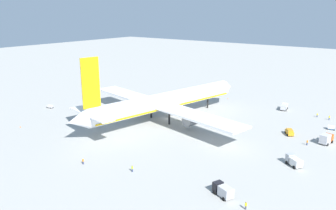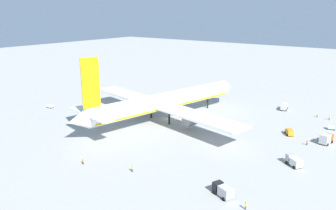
# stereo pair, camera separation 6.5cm
# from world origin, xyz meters

# --- Properties ---
(ground_plane) EXTENTS (600.00, 600.00, 0.00)m
(ground_plane) POSITION_xyz_m (0.00, 0.00, 0.00)
(ground_plane) COLOR #9E9E99
(airliner) EXTENTS (77.29, 74.66, 26.22)m
(airliner) POSITION_xyz_m (-1.34, 0.35, 7.06)
(airliner) COLOR white
(airliner) RESTS_ON ground
(service_truck_0) EXTENTS (3.88, 5.43, 2.68)m
(service_truck_0) POSITION_xyz_m (-36.50, -43.45, 1.51)
(service_truck_0) COLOR black
(service_truck_0) RESTS_ON ground
(service_truck_1) EXTENTS (5.56, 3.14, 2.34)m
(service_truck_1) POSITION_xyz_m (39.36, -31.44, 1.30)
(service_truck_1) COLOR white
(service_truck_1) RESTS_ON ground
(service_truck_2) EXTENTS (4.36, 5.02, 2.77)m
(service_truck_2) POSITION_xyz_m (-11.61, -51.18, 1.43)
(service_truck_2) COLOR #999EA5
(service_truck_2) RESTS_ON ground
(service_truck_3) EXTENTS (5.53, 3.39, 3.16)m
(service_truck_3) POSITION_xyz_m (10.18, -54.25, 1.69)
(service_truck_3) COLOR #BF4C14
(service_truck_3) RESTS_ON ground
(service_van) EXTENTS (4.59, 3.91, 1.97)m
(service_van) POSITION_xyz_m (11.12, -42.76, 1.03)
(service_van) COLOR orange
(service_van) RESTS_ON ground
(baggage_cart_0) EXTENTS (1.96, 3.38, 1.45)m
(baggage_cart_0) POSITION_xyz_m (25.02, -52.63, 0.79)
(baggage_cart_0) COLOR #26598C
(baggage_cart_0) RESTS_ON ground
(baggage_cart_1) EXTENTS (1.98, 3.48, 1.32)m
(baggage_cart_1) POSITION_xyz_m (-17.66, 48.67, 0.73)
(baggage_cart_1) COLOR #595B60
(baggage_cart_1) RESTS_ON ground
(ground_worker_0) EXTENTS (0.47, 0.47, 1.75)m
(ground_worker_0) POSITION_xyz_m (-38.24, -49.71, 0.89)
(ground_worker_0) COLOR #3F3F47
(ground_worker_0) RESTS_ON ground
(ground_worker_1) EXTENTS (0.47, 0.47, 1.78)m
(ground_worker_1) POSITION_xyz_m (35.94, -49.65, 0.91)
(ground_worker_1) COLOR navy
(ground_worker_1) RESTS_ON ground
(ground_worker_2) EXTENTS (0.56, 0.56, 1.75)m
(ground_worker_2) POSITION_xyz_m (-39.92, -19.34, 0.89)
(ground_worker_2) COLOR navy
(ground_worker_2) RESTS_ON ground
(ground_worker_3) EXTENTS (0.56, 0.56, 1.68)m
(ground_worker_3) POSITION_xyz_m (-44.62, -5.79, 0.85)
(ground_worker_3) COLOR navy
(ground_worker_3) RESTS_ON ground
(ground_worker_4) EXTENTS (0.41, 0.41, 1.67)m
(ground_worker_4) POSITION_xyz_m (36.96, -45.11, 0.85)
(ground_worker_4) COLOR navy
(ground_worker_4) RESTS_ON ground
(ground_worker_5) EXTENTS (0.48, 0.48, 1.75)m
(ground_worker_5) POSITION_xyz_m (5.38, -49.99, 0.89)
(ground_worker_5) COLOR navy
(ground_worker_5) RESTS_ON ground
(traffic_cone_0) EXTENTS (0.36, 0.36, 0.55)m
(traffic_cone_0) POSITION_xyz_m (19.19, 36.89, 0.28)
(traffic_cone_0) COLOR orange
(traffic_cone_0) RESTS_ON ground
(traffic_cone_1) EXTENTS (0.36, 0.36, 0.55)m
(traffic_cone_1) POSITION_xyz_m (41.60, -4.40, 0.28)
(traffic_cone_1) COLOR orange
(traffic_cone_1) RESTS_ON ground
(traffic_cone_2) EXTENTS (0.36, 0.36, 0.55)m
(traffic_cone_2) POSITION_xyz_m (-38.72, 35.49, 0.28)
(traffic_cone_2) COLOR orange
(traffic_cone_2) RESTS_ON ground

